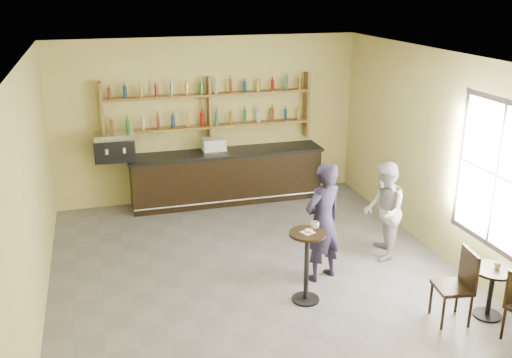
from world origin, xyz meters
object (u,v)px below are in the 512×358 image
object	(u,v)px
pedestal_table	(307,267)
man_main	(323,222)
pastry_case	(214,146)
cafe_table	(490,293)
bar_counter	(227,176)
espresso_machine	(115,147)
patron_second	(384,211)
chair_west	(452,287)

from	to	relation	value
pedestal_table	man_main	bearing A→B (deg)	50.71
pastry_case	cafe_table	xyz separation A→B (m)	(2.58, -5.02, -0.82)
pedestal_table	man_main	world-z (taller)	man_main
bar_counter	pedestal_table	world-z (taller)	bar_counter
man_main	pastry_case	bearing A→B (deg)	-97.31
bar_counter	espresso_machine	world-z (taller)	espresso_machine
bar_counter	man_main	bearing A→B (deg)	-79.96
patron_second	pedestal_table	bearing A→B (deg)	-38.17
bar_counter	patron_second	size ratio (longest dim) A/B	2.43
bar_counter	man_main	xyz separation A→B (m)	(0.61, -3.45, 0.38)
bar_counter	pedestal_table	distance (m)	3.99
patron_second	man_main	bearing A→B (deg)	-49.82
pedestal_table	cafe_table	bearing A→B (deg)	-25.53
man_main	chair_west	xyz separation A→B (m)	(1.17, -1.52, -0.40)
pedestal_table	patron_second	world-z (taller)	patron_second
cafe_table	patron_second	distance (m)	2.07
pedestal_table	pastry_case	bearing A→B (deg)	95.98
bar_counter	cafe_table	distance (m)	5.53
pastry_case	chair_west	distance (m)	5.41
espresso_machine	pedestal_table	distance (m)	4.65
bar_counter	cafe_table	xyz separation A→B (m)	(2.33, -5.02, -0.17)
bar_counter	patron_second	xyz separation A→B (m)	(1.80, -3.07, 0.27)
bar_counter	cafe_table	world-z (taller)	bar_counter
chair_west	man_main	bearing A→B (deg)	-133.96
cafe_table	chair_west	bearing A→B (deg)	174.81
cafe_table	man_main	bearing A→B (deg)	137.66
patron_second	chair_west	bearing A→B (deg)	21.95
pedestal_table	cafe_table	distance (m)	2.40
pedestal_table	cafe_table	size ratio (longest dim) A/B	1.48
bar_counter	pastry_case	world-z (taller)	pastry_case
man_main	chair_west	world-z (taller)	man_main
bar_counter	man_main	size ratio (longest dim) A/B	2.13
patron_second	bar_counter	bearing A→B (deg)	-127.30
espresso_machine	pastry_case	size ratio (longest dim) A/B	1.60
patron_second	pastry_case	bearing A→B (deg)	-124.00
pastry_case	bar_counter	bearing A→B (deg)	-4.31
chair_west	cafe_table	bearing A→B (deg)	93.21
man_main	chair_west	bearing A→B (deg)	106.38
chair_west	patron_second	bearing A→B (deg)	-172.03
pedestal_table	bar_counter	bearing A→B (deg)	92.47
cafe_table	chair_west	size ratio (longest dim) A/B	0.70
man_main	pedestal_table	bearing A→B (deg)	29.46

